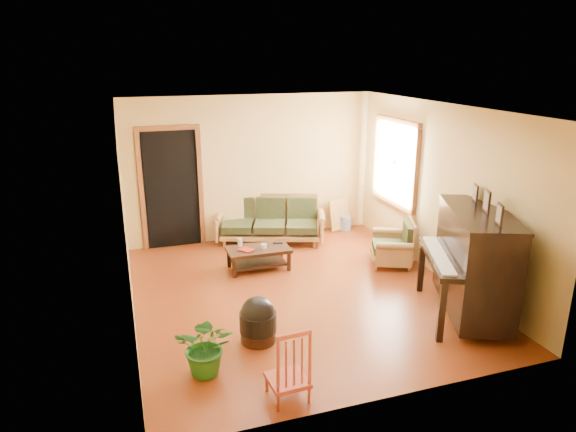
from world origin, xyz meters
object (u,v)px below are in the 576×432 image
object	(u,v)px
piano	(475,265)
potted_plant	(207,346)
sofa	(270,220)
armchair	(392,242)
footstool	(258,325)
red_chair	(288,362)
ceramic_crock	(346,223)
coffee_table	(259,258)

from	to	relation	value
piano	potted_plant	xyz separation A→B (m)	(-3.47, -0.21, -0.37)
sofa	armchair	xyz separation A→B (m)	(1.57, -1.62, -0.04)
sofa	footstool	size ratio (longest dim) A/B	4.34
footstool	potted_plant	world-z (taller)	potted_plant
piano	red_chair	bearing A→B (deg)	-140.28
ceramic_crock	potted_plant	size ratio (longest dim) A/B	0.40
sofa	footstool	xyz separation A→B (m)	(-1.09, -3.20, -0.20)
red_chair	coffee_table	bearing A→B (deg)	76.39
sofa	potted_plant	xyz separation A→B (m)	(-1.77, -3.67, -0.07)
sofa	armchair	size ratio (longest dim) A/B	2.56
coffee_table	piano	distance (m)	3.26
footstool	ceramic_crock	distance (m)	4.30
potted_plant	footstool	bearing A→B (deg)	34.25
coffee_table	potted_plant	size ratio (longest dim) A/B	1.44
coffee_table	potted_plant	world-z (taller)	potted_plant
ceramic_crock	potted_plant	bearing A→B (deg)	-131.05
armchair	piano	bearing A→B (deg)	-62.96
armchair	piano	distance (m)	1.87
armchair	red_chair	bearing A→B (deg)	-111.61
coffee_table	sofa	bearing A→B (deg)	65.24
coffee_table	footstool	size ratio (longest dim) A/B	2.21
footstool	ceramic_crock	bearing A→B (deg)	51.75
coffee_table	potted_plant	distance (m)	2.83
coffee_table	red_chair	size ratio (longest dim) A/B	1.20
footstool	potted_plant	xyz separation A→B (m)	(-0.68, -0.46, 0.13)
red_chair	potted_plant	xyz separation A→B (m)	(-0.68, 0.65, -0.07)
red_chair	ceramic_crock	xyz separation A→B (m)	(2.66, 4.49, -0.27)
red_chair	potted_plant	world-z (taller)	red_chair
footstool	piano	bearing A→B (deg)	-5.19
footstool	red_chair	size ratio (longest dim) A/B	0.54
sofa	piano	bearing A→B (deg)	-44.17
coffee_table	armchair	xyz separation A→B (m)	(2.09, -0.49, 0.20)
piano	ceramic_crock	bearing A→B (deg)	114.51
sofa	ceramic_crock	xyz separation A→B (m)	(1.58, 0.17, -0.28)
sofa	piano	world-z (taller)	piano
piano	ceramic_crock	xyz separation A→B (m)	(-0.12, 3.63, -0.57)
armchair	red_chair	world-z (taller)	red_chair
red_chair	potted_plant	bearing A→B (deg)	132.97
ceramic_crock	potted_plant	distance (m)	5.10
coffee_table	ceramic_crock	distance (m)	2.47
piano	red_chair	world-z (taller)	piano
coffee_table	red_chair	xyz separation A→B (m)	(-0.56, -3.18, 0.23)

